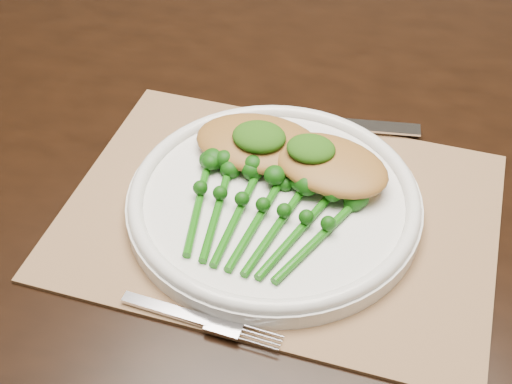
% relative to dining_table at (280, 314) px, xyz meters
% --- Properties ---
extents(dining_table, '(1.62, 0.93, 0.75)m').
position_rel_dining_table_xyz_m(dining_table, '(0.00, 0.00, 0.00)').
color(dining_table, black).
rests_on(dining_table, ground).
extents(placemat, '(0.44, 0.33, 0.00)m').
position_rel_dining_table_xyz_m(placemat, '(0.03, -0.15, 0.37)').
color(placemat, '#8D6A48').
rests_on(placemat, dining_table).
extents(dinner_plate, '(0.30, 0.30, 0.03)m').
position_rel_dining_table_xyz_m(dinner_plate, '(0.02, -0.15, 0.39)').
color(dinner_plate, white).
rests_on(dinner_plate, placemat).
extents(knife, '(0.22, 0.05, 0.01)m').
position_rel_dining_table_xyz_m(knife, '(0.02, -0.00, 0.38)').
color(knife, silver).
rests_on(knife, placemat).
extents(fork, '(0.15, 0.03, 0.00)m').
position_rel_dining_table_xyz_m(fork, '(0.00, -0.30, 0.38)').
color(fork, silver).
rests_on(fork, placemat).
extents(chicken_fillet_left, '(0.14, 0.10, 0.03)m').
position_rel_dining_table_xyz_m(chicken_fillet_left, '(-0.01, -0.08, 0.41)').
color(chicken_fillet_left, '#A26E2F').
rests_on(chicken_fillet_left, dinner_plate).
extents(chicken_fillet_right, '(0.15, 0.12, 0.02)m').
position_rel_dining_table_xyz_m(chicken_fillet_right, '(0.07, -0.10, 0.41)').
color(chicken_fillet_right, '#A26E2F').
rests_on(chicken_fillet_right, dinner_plate).
extents(pesto_dollop_left, '(0.06, 0.05, 0.02)m').
position_rel_dining_table_xyz_m(pesto_dollop_left, '(-0.01, -0.09, 0.42)').
color(pesto_dollop_left, '#163F09').
rests_on(pesto_dollop_left, chicken_fillet_left).
extents(pesto_dollop_right, '(0.05, 0.04, 0.02)m').
position_rel_dining_table_xyz_m(pesto_dollop_right, '(0.05, -0.10, 0.43)').
color(pesto_dollop_right, '#163F09').
rests_on(pesto_dollop_right, chicken_fillet_right).
extents(broccolini_bundle, '(0.16, 0.18, 0.04)m').
position_rel_dining_table_xyz_m(broccolini_bundle, '(0.01, -0.19, 0.40)').
color(broccolini_bundle, '#135B0C').
rests_on(broccolini_bundle, dinner_plate).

